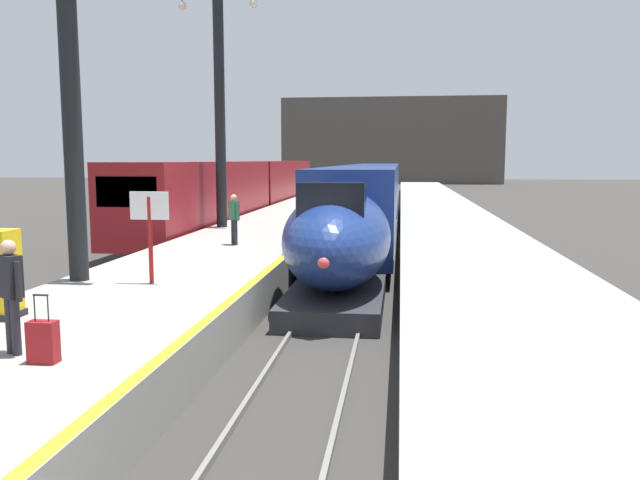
{
  "coord_description": "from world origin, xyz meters",
  "views": [
    {
      "loc": [
        1.62,
        -3.36,
        3.88
      ],
      "look_at": [
        -0.45,
        13.03,
        1.8
      ],
      "focal_mm": 35.74,
      "sensor_mm": 36.0,
      "label": 1
    }
  ],
  "objects": [
    {
      "name": "rail_secondary_left",
      "position": [
        -8.85,
        27.5,
        0.06
      ],
      "size": [
        0.08,
        110.0,
        0.12
      ],
      "primitive_type": "cube",
      "color": "slate",
      "rests_on": "ground"
    },
    {
      "name": "rail_main_left",
      "position": [
        -0.75,
        27.5,
        0.06
      ],
      "size": [
        0.08,
        110.0,
        0.12
      ],
      "primitive_type": "cube",
      "color": "slate",
      "rests_on": "ground"
    },
    {
      "name": "highspeed_train_main",
      "position": [
        0.0,
        28.45,
        1.93
      ],
      "size": [
        2.92,
        37.84,
        3.6
      ],
      "color": "navy",
      "rests_on": "ground"
    },
    {
      "name": "station_column_mid",
      "position": [
        -5.9,
        10.66,
        6.32
      ],
      "size": [
        4.0,
        0.68,
        8.71
      ],
      "color": "black",
      "rests_on": "platform_left"
    },
    {
      "name": "platform_left",
      "position": [
        -4.05,
        24.75,
        0.53
      ],
      "size": [
        4.8,
        110.0,
        1.05
      ],
      "primitive_type": "cube",
      "color": "gray",
      "rests_on": "ground"
    },
    {
      "name": "regional_train_adjacent",
      "position": [
        -8.1,
        36.49,
        2.13
      ],
      "size": [
        2.85,
        36.6,
        3.8
      ],
      "color": "maroon",
      "rests_on": "ground"
    },
    {
      "name": "terminus_back_wall",
      "position": [
        0.0,
        102.0,
        7.0
      ],
      "size": [
        36.0,
        2.0,
        14.0
      ],
      "primitive_type": "cube",
      "color": "#4C4742",
      "rests_on": "ground"
    },
    {
      "name": "passenger_mid_platform",
      "position": [
        -3.89,
        17.31,
        2.04
      ],
      "size": [
        0.42,
        0.44,
        1.69
      ],
      "color": "#23232D",
      "rests_on": "platform_left"
    },
    {
      "name": "rail_main_right",
      "position": [
        0.75,
        27.5,
        0.06
      ],
      "size": [
        0.08,
        110.0,
        0.12
      ],
      "primitive_type": "cube",
      "color": "slate",
      "rests_on": "ground"
    },
    {
      "name": "platform_left_safety_stripe",
      "position": [
        -1.77,
        24.75,
        1.05
      ],
      "size": [
        0.2,
        107.8,
        0.01
      ],
      "primitive_type": "cube",
      "color": "yellow",
      "rests_on": "platform_left"
    },
    {
      "name": "departure_info_board",
      "position": [
        -4.04,
        10.49,
        2.56
      ],
      "size": [
        0.9,
        0.1,
        2.12
      ],
      "color": "maroon",
      "rests_on": "platform_left"
    },
    {
      "name": "platform_right",
      "position": [
        4.05,
        24.75,
        0.53
      ],
      "size": [
        4.8,
        110.0,
        1.05
      ],
      "primitive_type": "cube",
      "color": "gray",
      "rests_on": "ground"
    },
    {
      "name": "passenger_near_edge",
      "position": [
        -3.97,
        5.07,
        2.04
      ],
      "size": [
        0.5,
        0.39,
        1.69
      ],
      "color": "#23232D",
      "rests_on": "platform_left"
    },
    {
      "name": "rolling_suitcase",
      "position": [
        -3.31,
        4.74,
        1.35
      ],
      "size": [
        0.4,
        0.22,
        0.98
      ],
      "color": "maroon",
      "rests_on": "platform_left"
    },
    {
      "name": "station_column_far",
      "position": [
        -5.9,
        22.86,
        7.05
      ],
      "size": [
        4.0,
        0.68,
        10.08
      ],
      "color": "black",
      "rests_on": "platform_left"
    },
    {
      "name": "rail_secondary_right",
      "position": [
        -7.35,
        27.5,
        0.06
      ],
      "size": [
        0.08,
        110.0,
        0.12
      ],
      "primitive_type": "cube",
      "color": "slate",
      "rests_on": "ground"
    }
  ]
}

